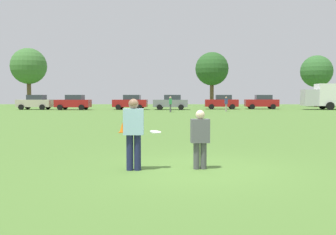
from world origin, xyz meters
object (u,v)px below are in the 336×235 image
at_px(parked_car_mid_right, 171,102).
at_px(parked_car_near_right, 222,102).
at_px(parked_car_near_left, 35,102).
at_px(bystander_far_jogger, 226,103).
at_px(parked_car_center, 131,102).
at_px(player_defender, 200,136).
at_px(traffic_cone, 122,128).
at_px(parked_car_mid_left, 73,102).
at_px(bystander_field_marshal, 170,103).
at_px(parked_car_far_right, 262,102).
at_px(player_thrower, 134,130).
at_px(frisbee, 155,132).

height_order(parked_car_mid_right, parked_car_near_right, same).
bearing_deg(parked_car_mid_right, parked_car_near_left, 179.30).
xyz_separation_m(parked_car_near_left, bystander_far_jogger, (22.87, -5.39, -0.01)).
bearing_deg(parked_car_near_right, bystander_far_jogger, -93.49).
bearing_deg(parked_car_near_right, parked_car_center, -171.32).
distance_m(player_defender, parked_car_near_right, 42.17).
bearing_deg(traffic_cone, parked_car_mid_left, 107.94).
height_order(player_defender, parked_car_mid_left, parked_car_mid_left).
height_order(parked_car_mid_right, bystander_field_marshal, parked_car_mid_right).
relative_size(parked_car_mid_left, parked_car_mid_right, 1.00).
bearing_deg(parked_car_far_right, player_thrower, -106.43).
distance_m(parked_car_near_left, parked_car_center, 11.80).
bearing_deg(parked_car_mid_right, traffic_cone, -94.22).
bearing_deg(parked_car_near_left, parked_car_mid_right, -0.70).
xyz_separation_m(player_defender, parked_car_near_right, (5.73, 41.77, 0.15)).
bearing_deg(traffic_cone, player_defender, -72.14).
distance_m(parked_car_near_left, bystander_far_jogger, 23.50).
xyz_separation_m(player_thrower, parked_car_near_left, (-16.03, 40.02, -0.02)).
height_order(parked_car_center, parked_car_near_right, same).
relative_size(parked_car_mid_left, bystander_far_jogger, 2.66).
bearing_deg(traffic_cone, frisbee, -78.20).
distance_m(traffic_cone, parked_car_mid_left, 31.35).
bearing_deg(bystander_far_jogger, parked_car_mid_right, 139.43).
bearing_deg(parked_car_mid_right, parked_car_center, 175.81).
height_order(frisbee, parked_car_far_right, parked_car_far_right).
relative_size(frisbee, parked_car_far_right, 0.06).
height_order(player_defender, traffic_cone, player_defender).
bearing_deg(parked_car_near_right, parked_car_near_left, -175.29).
bearing_deg(parked_car_far_right, bystander_far_jogger, -126.32).
height_order(frisbee, parked_car_center, parked_car_center).
bearing_deg(traffic_cone, bystander_field_marshal, 84.59).
xyz_separation_m(player_thrower, parked_car_center, (-4.23, 40.19, -0.02)).
bearing_deg(parked_car_near_right, bystander_field_marshal, -124.88).
relative_size(player_thrower, player_defender, 1.19).
height_order(parked_car_near_left, bystander_field_marshal, parked_car_near_left).
distance_m(parked_car_mid_right, bystander_field_marshal, 7.27).
height_order(player_thrower, parked_car_far_right, parked_car_far_right).
height_order(frisbee, parked_car_mid_right, parked_car_mid_right).
height_order(frisbee, bystander_far_jogger, bystander_far_jogger).
xyz_separation_m(parked_car_near_left, parked_car_mid_right, (16.82, -0.20, 0.00)).
xyz_separation_m(parked_car_far_right, bystander_far_jogger, (-5.63, -7.66, -0.01)).
height_order(player_thrower, parked_car_near_right, parked_car_near_right).
bearing_deg(parked_car_far_right, bystander_field_marshal, -140.28).
height_order(parked_car_far_right, bystander_field_marshal, parked_car_far_right).
distance_m(player_defender, traffic_cone, 9.80).
height_order(traffic_cone, parked_car_near_right, parked_car_near_right).
bearing_deg(bystander_far_jogger, bystander_field_marshal, -161.10).
bearing_deg(traffic_cone, parked_car_center, 95.18).
xyz_separation_m(parked_car_near_right, parked_car_far_right, (5.18, 0.35, 0.00)).
distance_m(player_defender, bystander_field_marshal, 32.39).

